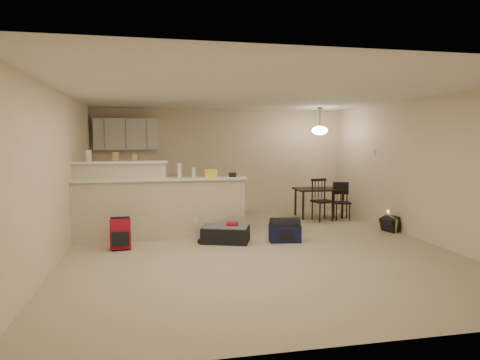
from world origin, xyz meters
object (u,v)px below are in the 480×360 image
object	(u,v)px
dining_table	(319,192)
black_daypack	(391,224)
pendant_lamp	(320,130)
dining_chair_far	(342,201)
suitcase	(226,234)
red_backpack	(120,234)
navy_duffel	(285,233)
dining_chair_near	(323,200)

from	to	relation	value
dining_table	black_daypack	xyz separation A→B (m)	(0.76, -1.78, -0.44)
pendant_lamp	dining_chair_far	world-z (taller)	pendant_lamp
black_daypack	dining_table	bearing A→B (deg)	6.97
suitcase	red_backpack	xyz separation A→B (m)	(-1.75, -0.11, 0.11)
suitcase	navy_duffel	distance (m)	1.03
pendant_lamp	dining_chair_near	world-z (taller)	pendant_lamp
dining_chair_near	dining_chair_far	world-z (taller)	dining_chair_near
red_backpack	black_daypack	size ratio (longest dim) A/B	1.52
dining_table	black_daypack	bearing A→B (deg)	-65.29
dining_table	suitcase	world-z (taller)	dining_table
dining_chair_near	dining_chair_far	distance (m)	0.49
navy_duffel	black_daypack	world-z (taller)	navy_duffel
dining_chair_near	navy_duffel	distance (m)	2.23
suitcase	red_backpack	distance (m)	1.76
pendant_lamp	red_backpack	xyz separation A→B (m)	(-4.26, -2.09, -1.74)
black_daypack	red_backpack	bearing A→B (deg)	77.43
suitcase	black_daypack	xyz separation A→B (m)	(3.26, 0.19, 0.01)
dining_table	black_daypack	distance (m)	1.99
suitcase	black_daypack	size ratio (longest dim) A/B	2.46
pendant_lamp	black_daypack	xyz separation A→B (m)	(0.76, -1.78, -1.85)
suitcase	navy_duffel	xyz separation A→B (m)	(1.01, -0.18, 0.01)
red_backpack	navy_duffel	xyz separation A→B (m)	(2.76, -0.07, -0.10)
red_backpack	navy_duffel	size ratio (longest dim) A/B	0.92
dining_chair_near	navy_duffel	bearing A→B (deg)	-140.56
pendant_lamp	dining_chair_near	bearing A→B (deg)	-101.31
pendant_lamp	dining_chair_far	size ratio (longest dim) A/B	0.77
dining_table	pendant_lamp	world-z (taller)	pendant_lamp
suitcase	navy_duffel	size ratio (longest dim) A/B	1.50
red_backpack	pendant_lamp	bearing A→B (deg)	22.12
dining_table	dining_chair_near	distance (m)	0.47
suitcase	dining_table	bearing A→B (deg)	57.73
navy_duffel	suitcase	bearing A→B (deg)	177.11
pendant_lamp	red_backpack	world-z (taller)	pendant_lamp
pendant_lamp	dining_chair_near	size ratio (longest dim) A/B	0.68
red_backpack	black_daypack	bearing A→B (deg)	-0.53
pendant_lamp	black_daypack	distance (m)	2.68
dining_chair_far	black_daypack	size ratio (longest dim) A/B	2.49
pendant_lamp	navy_duffel	size ratio (longest dim) A/B	1.17
dining_table	navy_duffel	xyz separation A→B (m)	(-1.49, -2.15, -0.44)
dining_chair_far	suitcase	xyz separation A→B (m)	(-2.90, -1.58, -0.27)
red_backpack	navy_duffel	world-z (taller)	red_backpack
navy_duffel	dining_table	bearing A→B (deg)	62.35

